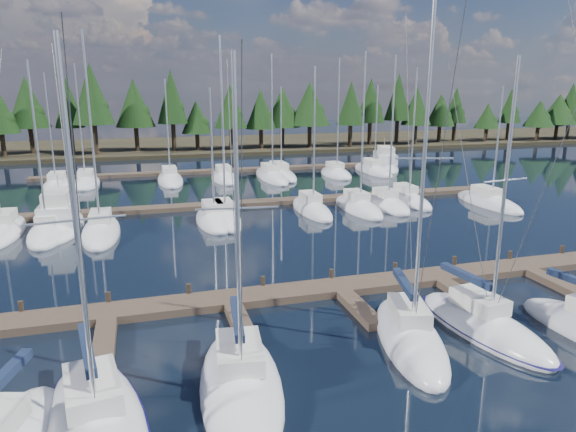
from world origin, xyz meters
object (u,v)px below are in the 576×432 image
object	(u,v)px
front_sailboat_1	(96,424)
motor_yacht_right	(385,165)
front_sailboat_3	(410,336)
front_sailboat_4	(483,326)
motor_yacht_left	(60,221)
main_dock	(342,292)
front_sailboat_2	(241,384)

from	to	relation	value
front_sailboat_1	motor_yacht_right	distance (m)	58.76
front_sailboat_3	front_sailboat_4	size ratio (longest dim) A/B	1.15
front_sailboat_3	motor_yacht_left	size ratio (longest dim) A/B	1.46
front_sailboat_1	motor_yacht_left	size ratio (longest dim) A/B	1.29
main_dock	front_sailboat_1	bearing A→B (deg)	-145.31
front_sailboat_3	motor_yacht_right	size ratio (longest dim) A/B	1.41
front_sailboat_3	motor_yacht_right	world-z (taller)	front_sailboat_3
motor_yacht_left	motor_yacht_right	bearing A→B (deg)	28.13
front_sailboat_4	motor_yacht_right	distance (m)	48.58
main_dock	front_sailboat_2	world-z (taller)	front_sailboat_2
front_sailboat_2	motor_yacht_right	bearing A→B (deg)	58.04
front_sailboat_1	motor_yacht_right	xyz separation A→B (m)	(34.17, 47.79, 0.27)
front_sailboat_4	motor_yacht_right	world-z (taller)	front_sailboat_4
front_sailboat_2	front_sailboat_4	distance (m)	11.70
motor_yacht_left	motor_yacht_right	size ratio (longest dim) A/B	0.96
front_sailboat_1	front_sailboat_2	distance (m)	5.05
main_dock	front_sailboat_3	world-z (taller)	front_sailboat_3
front_sailboat_1	motor_yacht_left	distance (m)	27.50
front_sailboat_1	front_sailboat_2	bearing A→B (deg)	10.97
front_sailboat_2	motor_yacht_left	xyz separation A→B (m)	(-9.44, 26.17, 0.27)
front_sailboat_3	motor_yacht_right	distance (m)	50.09
motor_yacht_right	main_dock	bearing A→B (deg)	-119.36
motor_yacht_right	front_sailboat_4	bearing A→B (deg)	-111.27
front_sailboat_4	motor_yacht_left	distance (m)	32.37
front_sailboat_4	motor_yacht_left	xyz separation A→B (m)	(-21.03, 24.61, 0.27)
front_sailboat_1	front_sailboat_3	xyz separation A→B (m)	(12.78, 2.50, 0.03)
front_sailboat_3	motor_yacht_right	bearing A→B (deg)	64.72
front_sailboat_3	front_sailboat_4	world-z (taller)	front_sailboat_3
front_sailboat_1	front_sailboat_4	bearing A→B (deg)	8.68
front_sailboat_1	front_sailboat_3	distance (m)	13.03
main_dock	front_sailboat_2	xyz separation A→B (m)	(-6.97, -7.30, 0.07)
main_dock	motor_yacht_left	world-z (taller)	motor_yacht_left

